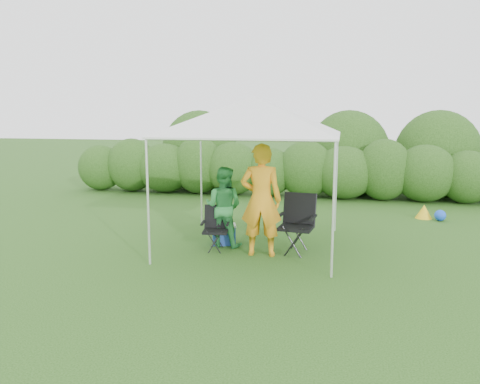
% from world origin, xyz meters
% --- Properties ---
extents(ground, '(70.00, 70.00, 0.00)m').
position_xyz_m(ground, '(0.00, 0.00, 0.00)').
color(ground, '#305C1D').
extents(hedge, '(13.97, 1.53, 1.80)m').
position_xyz_m(hedge, '(0.03, 6.00, 0.83)').
color(hedge, '#2D561B').
rests_on(hedge, ground).
extents(canopy, '(3.10, 3.10, 2.83)m').
position_xyz_m(canopy, '(0.00, 0.50, 2.46)').
color(canopy, silver).
rests_on(canopy, ground).
extents(chair_right, '(0.72, 0.67, 1.07)m').
position_xyz_m(chair_right, '(0.85, 0.28, 0.61)').
color(chair_right, black).
rests_on(chair_right, ground).
extents(chair_left, '(0.56, 0.52, 0.82)m').
position_xyz_m(chair_left, '(-0.64, 0.11, 0.46)').
color(chair_left, black).
rests_on(chair_left, ground).
extents(man, '(0.76, 0.53, 2.00)m').
position_xyz_m(man, '(0.23, -0.08, 1.00)').
color(man, orange).
rests_on(man, ground).
extents(woman, '(0.81, 0.67, 1.52)m').
position_xyz_m(woman, '(-0.57, 0.37, 0.76)').
color(woman, '#2C863E').
rests_on(woman, ground).
extents(cooler, '(0.54, 0.45, 0.39)m').
position_xyz_m(cooler, '(-0.59, 0.47, 0.20)').
color(cooler, '#2349A3').
rests_on(cooler, ground).
extents(bottle, '(0.07, 0.07, 0.27)m').
position_xyz_m(bottle, '(-0.53, 0.43, 0.52)').
color(bottle, '#592D0C').
rests_on(bottle, cooler).
extents(lawn_toy, '(0.66, 0.55, 0.33)m').
position_xyz_m(lawn_toy, '(3.68, 3.65, 0.16)').
color(lawn_toy, yellow).
rests_on(lawn_toy, ground).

